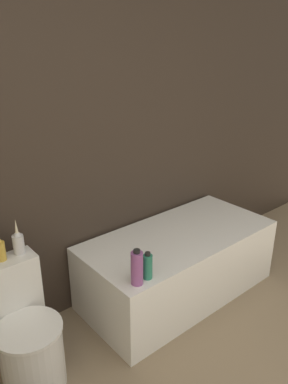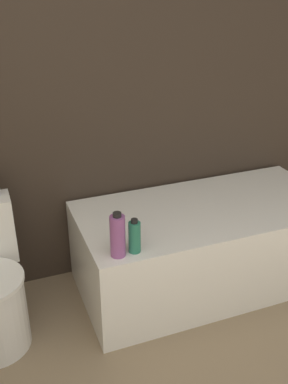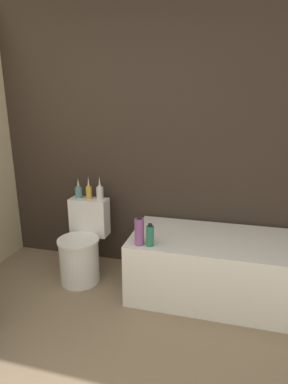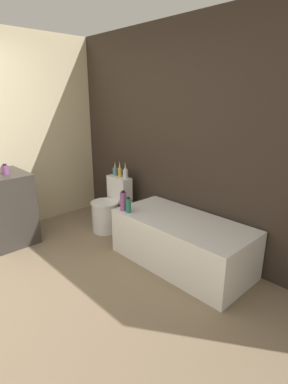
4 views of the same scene
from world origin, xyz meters
name	(u,v)px [view 2 (image 2 of 4)]	position (x,y,z in m)	size (l,w,h in m)	color
wall_back_tiled	(60,68)	(0.00, 2.34, 1.30)	(6.40, 0.06, 2.60)	#332821
bathtub	(205,244)	(0.72, 1.92, 0.27)	(1.52, 0.73, 0.53)	white
shampoo_bottle_tall	(118,236)	(0.08, 1.64, 0.64)	(0.07, 0.07, 0.23)	#8C4C8C
shampoo_bottle_short	(135,237)	(0.16, 1.64, 0.61)	(0.06, 0.06, 0.18)	#267259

